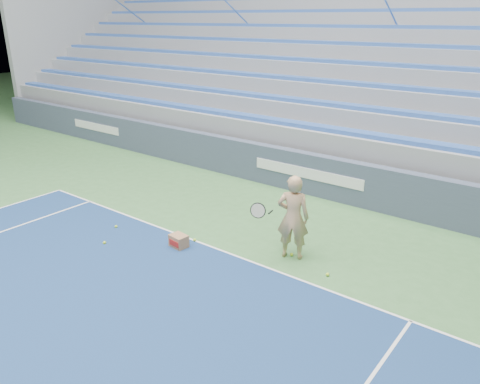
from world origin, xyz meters
name	(u,v)px	position (x,y,z in m)	size (l,w,h in m)	color
sponsor_barrier	(310,174)	(0.00, 15.88, 0.55)	(30.00, 0.32, 1.10)	#3C465B
bleachers	(396,82)	(0.00, 21.60, 2.36)	(31.00, 9.15, 7.30)	gray
tennis_player	(293,217)	(1.52, 12.55, 0.85)	(0.97, 0.92, 1.69)	tan
ball_box	(179,241)	(-0.53, 11.49, 0.13)	(0.39, 0.32, 0.27)	#976B49
tennis_ball_0	(104,243)	(-1.85, 10.63, 0.03)	(0.07, 0.07, 0.07)	#B9E02D
tennis_ball_1	(292,254)	(1.51, 12.58, 0.03)	(0.07, 0.07, 0.07)	#B9E02D
tennis_ball_2	(328,274)	(2.44, 12.32, 0.03)	(0.07, 0.07, 0.07)	#B9E02D
tennis_ball_3	(116,227)	(-2.30, 11.29, 0.03)	(0.07, 0.07, 0.07)	#B9E02D
tennis_ball_4	(195,240)	(-0.44, 11.87, 0.03)	(0.07, 0.07, 0.07)	#B9E02D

